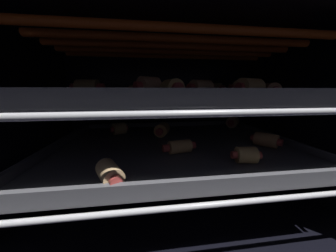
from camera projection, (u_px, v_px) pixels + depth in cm
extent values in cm
cube|color=black|center=(174.00, 195.00, 39.06)|extent=(62.18, 45.54, 1.20)
cube|color=black|center=(164.00, 110.00, 56.78)|extent=(62.18, 1.20, 34.51)
cube|color=black|center=(17.00, 125.00, 31.43)|extent=(1.20, 43.14, 34.51)
cube|color=black|center=(301.00, 118.00, 39.15)|extent=(1.20, 43.14, 34.51)
cube|color=black|center=(175.00, 29.00, 31.53)|extent=(62.18, 45.54, 1.20)
cylinder|color=#F25919|center=(187.00, 28.00, 22.94)|extent=(47.82, 1.29, 1.29)
cylinder|color=#F25919|center=(180.00, 38.00, 27.54)|extent=(47.82, 1.29, 1.29)
cylinder|color=#F25919|center=(175.00, 46.00, 32.14)|extent=(47.82, 1.29, 1.29)
cylinder|color=#F25919|center=(171.00, 51.00, 36.74)|extent=(47.82, 1.29, 1.29)
cylinder|color=#F25919|center=(169.00, 56.00, 41.34)|extent=(47.82, 1.29, 1.29)
cylinder|color=#B7B7BC|center=(36.00, 155.00, 33.02)|extent=(0.68, 42.28, 0.68)
cylinder|color=#B7B7BC|center=(288.00, 143.00, 40.14)|extent=(0.68, 42.28, 0.68)
cylinder|color=#B7B7BC|center=(202.00, 206.00, 18.37)|extent=(56.24, 0.68, 0.68)
cylinder|color=#B7B7BC|center=(191.00, 183.00, 22.92)|extent=(56.24, 0.68, 0.68)
cylinder|color=#B7B7BC|center=(184.00, 167.00, 27.48)|extent=(56.24, 0.68, 0.68)
cylinder|color=#B7B7BC|center=(178.00, 157.00, 32.03)|extent=(56.24, 0.68, 0.68)
cylinder|color=#B7B7BC|center=(174.00, 148.00, 36.58)|extent=(56.24, 0.68, 0.68)
cylinder|color=#B7B7BC|center=(171.00, 142.00, 41.14)|extent=(56.24, 0.68, 0.68)
cylinder|color=#B7B7BC|center=(169.00, 137.00, 45.69)|extent=(56.24, 0.68, 0.68)
cylinder|color=#B7B7BC|center=(167.00, 133.00, 50.24)|extent=(56.24, 0.68, 0.68)
cylinder|color=#B7B7BC|center=(165.00, 129.00, 54.79)|extent=(56.24, 0.68, 0.68)
cube|color=#4C4C51|center=(174.00, 145.00, 36.41)|extent=(47.94, 35.66, 0.95)
cube|color=#4C4C51|center=(199.00, 183.00, 19.28)|extent=(47.94, 0.80, 1.25)
cube|color=#4C4C51|center=(165.00, 124.00, 53.07)|extent=(47.94, 0.80, 1.25)
cube|color=#4C4C51|center=(59.00, 144.00, 33.19)|extent=(0.80, 35.66, 1.25)
cube|color=#4C4C51|center=(272.00, 136.00, 39.16)|extent=(0.80, 35.66, 1.25)
cylinder|color=tan|center=(162.00, 130.00, 41.48)|extent=(4.34, 4.57, 3.25)
cylinder|color=#B23D38|center=(164.00, 128.00, 43.67)|extent=(1.91, 1.50, 1.68)
cylinder|color=#B23D38|center=(159.00, 132.00, 39.30)|extent=(1.91, 1.50, 1.68)
cylinder|color=tan|center=(246.00, 155.00, 26.00)|extent=(3.29, 3.02, 2.60)
cylinder|color=#B23D38|center=(234.00, 155.00, 26.05)|extent=(0.98, 1.31, 1.20)
cylinder|color=#B23D38|center=(258.00, 155.00, 25.95)|extent=(0.98, 1.31, 1.20)
cylinder|color=tan|center=(179.00, 147.00, 30.18)|extent=(4.41, 3.18, 2.42)
cylinder|color=#B23D38|center=(192.00, 145.00, 31.01)|extent=(1.40, 1.55, 1.35)
cylinder|color=#B23D38|center=(166.00, 148.00, 29.35)|extent=(1.40, 1.55, 1.35)
cylinder|color=tan|center=(232.00, 122.00, 51.16)|extent=(4.55, 4.53, 3.35)
cylinder|color=#B23D38|center=(234.00, 121.00, 52.66)|extent=(1.85, 1.74, 1.92)
cylinder|color=#B23D38|center=(231.00, 123.00, 49.66)|extent=(1.85, 1.74, 1.92)
cylinder|color=tan|center=(119.00, 129.00, 43.02)|extent=(4.13, 4.10, 3.04)
cylinder|color=#B23D38|center=(112.00, 130.00, 41.98)|extent=(1.32, 1.71, 1.58)
cylinder|color=#B23D38|center=(126.00, 128.00, 44.06)|extent=(1.32, 1.71, 1.58)
cylinder|color=tan|center=(110.00, 173.00, 20.36)|extent=(4.11, 4.76, 2.53)
cylinder|color=#B23D38|center=(116.00, 182.00, 18.46)|extent=(1.58, 1.27, 1.42)
cylinder|color=#B23D38|center=(105.00, 166.00, 22.27)|extent=(1.58, 1.27, 1.42)
cylinder|color=tan|center=(266.00, 140.00, 33.61)|extent=(4.68, 4.94, 2.80)
cylinder|color=#B23D38|center=(253.00, 137.00, 35.33)|extent=(1.62, 1.50, 1.40)
cylinder|color=#B23D38|center=(280.00, 143.00, 31.89)|extent=(1.62, 1.50, 1.40)
cylinder|color=#B7B7BC|center=(26.00, 102.00, 30.83)|extent=(0.74, 42.28, 0.74)
cylinder|color=#B7B7BC|center=(295.00, 100.00, 37.95)|extent=(0.74, 42.28, 0.74)
cylinder|color=#B7B7BC|center=(208.00, 114.00, 15.77)|extent=(56.24, 0.74, 0.74)
cylinder|color=#B7B7BC|center=(196.00, 109.00, 19.49)|extent=(56.24, 0.74, 0.74)
cylinder|color=#B7B7BC|center=(188.00, 106.00, 23.22)|extent=(56.24, 0.74, 0.74)
cylinder|color=#B7B7BC|center=(182.00, 104.00, 26.94)|extent=(56.24, 0.74, 0.74)
cylinder|color=#B7B7BC|center=(178.00, 102.00, 30.67)|extent=(56.24, 0.74, 0.74)
cylinder|color=#B7B7BC|center=(175.00, 101.00, 34.39)|extent=(56.24, 0.74, 0.74)
cylinder|color=#B7B7BC|center=(172.00, 100.00, 38.12)|extent=(56.24, 0.74, 0.74)
cylinder|color=#B7B7BC|center=(169.00, 99.00, 41.84)|extent=(56.24, 0.74, 0.74)
cylinder|color=#B7B7BC|center=(168.00, 98.00, 45.57)|extent=(56.24, 0.74, 0.74)
cylinder|color=#B7B7BC|center=(166.00, 98.00, 49.29)|extent=(56.24, 0.74, 0.74)
cylinder|color=#B7B7BC|center=(165.00, 97.00, 53.02)|extent=(56.24, 0.74, 0.74)
cube|color=#4C4C51|center=(175.00, 98.00, 34.24)|extent=(47.94, 35.66, 0.69)
cube|color=#4C4C51|center=(203.00, 95.00, 17.13)|extent=(47.94, 0.80, 1.37)
cube|color=#4C4C51|center=(165.00, 92.00, 50.92)|extent=(47.94, 0.80, 1.37)
cube|color=#4C4C51|center=(51.00, 93.00, 31.04)|extent=(0.80, 35.66, 1.37)
cube|color=#4C4C51|center=(278.00, 92.00, 37.01)|extent=(0.80, 35.66, 1.37)
cylinder|color=tan|center=(195.00, 89.00, 41.16)|extent=(4.57, 3.62, 2.68)
cylinder|color=#B23D38|center=(185.00, 89.00, 41.47)|extent=(1.32, 1.62, 1.41)
cylinder|color=#B23D38|center=(205.00, 89.00, 40.85)|extent=(1.32, 1.62, 1.41)
cylinder|color=tan|center=(270.00, 90.00, 32.45)|extent=(3.49, 4.27, 2.54)
cylinder|color=#B23D38|center=(266.00, 90.00, 34.58)|extent=(1.32, 1.04, 1.15)
cylinder|color=#B23D38|center=(275.00, 89.00, 30.31)|extent=(1.32, 1.04, 1.15)
cylinder|color=tan|center=(201.00, 88.00, 31.30)|extent=(4.72, 4.31, 3.07)
cylinder|color=#B23D38|center=(191.00, 88.00, 30.12)|extent=(1.51, 1.83, 1.58)
cylinder|color=#B23D38|center=(210.00, 88.00, 32.48)|extent=(1.51, 1.83, 1.58)
cylinder|color=tan|center=(149.00, 87.00, 28.02)|extent=(4.48, 4.56, 3.40)
cylinder|color=#B23D38|center=(159.00, 87.00, 29.33)|extent=(1.74, 1.93, 1.63)
cylinder|color=#B23D38|center=(138.00, 87.00, 26.71)|extent=(1.74, 1.93, 1.63)
cylinder|color=tan|center=(242.00, 89.00, 31.95)|extent=(2.96, 3.00, 2.93)
cylinder|color=#B23D38|center=(232.00, 88.00, 31.65)|extent=(1.20, 1.64, 1.61)
cylinder|color=#B23D38|center=(252.00, 89.00, 32.25)|extent=(1.20, 1.64, 1.61)
cylinder|color=tan|center=(249.00, 88.00, 27.37)|extent=(4.83, 4.26, 3.07)
cylinder|color=#B23D38|center=(258.00, 88.00, 28.42)|extent=(1.17, 1.73, 1.60)
cylinder|color=#B23D38|center=(239.00, 88.00, 26.31)|extent=(1.17, 1.73, 1.60)
cylinder|color=tan|center=(88.00, 88.00, 32.96)|extent=(4.44, 3.74, 3.24)
cylinder|color=#B23D38|center=(75.00, 88.00, 32.96)|extent=(1.41, 1.83, 1.69)
cylinder|color=#B23D38|center=(101.00, 88.00, 32.95)|extent=(1.41, 1.83, 1.69)
cylinder|color=tan|center=(172.00, 89.00, 30.41)|extent=(4.01, 3.73, 2.64)
cylinder|color=#B23D38|center=(180.00, 89.00, 31.40)|extent=(1.13, 1.48, 1.33)
cylinder|color=#B23D38|center=(163.00, 89.00, 29.42)|extent=(1.13, 1.48, 1.33)
cylinder|color=tan|center=(135.00, 90.00, 44.20)|extent=(3.80, 3.83, 2.42)
cylinder|color=#B23D38|center=(130.00, 90.00, 42.67)|extent=(1.65, 1.62, 1.44)
cylinder|color=#B23D38|center=(140.00, 90.00, 45.73)|extent=(1.65, 1.62, 1.44)
cylinder|color=tan|center=(172.00, 89.00, 24.98)|extent=(3.54, 3.80, 2.78)
cylinder|color=#B23D38|center=(167.00, 89.00, 26.74)|extent=(1.79, 1.21, 1.64)
cylinder|color=#B23D38|center=(178.00, 88.00, 23.21)|extent=(1.79, 1.21, 1.64)
cylinder|color=tan|center=(216.00, 89.00, 49.81)|extent=(4.45, 4.41, 3.28)
cylinder|color=#B23D38|center=(210.00, 89.00, 51.27)|extent=(2.22, 2.07, 1.92)
cylinder|color=#B23D38|center=(222.00, 89.00, 48.35)|extent=(2.22, 2.07, 1.92)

